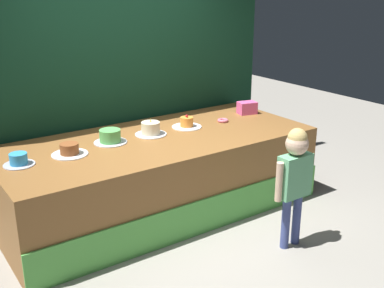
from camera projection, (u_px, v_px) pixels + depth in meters
The scene contains 11 objects.
ground_plane at pixel (196, 235), 4.55m from camera, with size 12.00×12.00×0.00m, color gray.
stage_platform at pixel (158, 174), 4.96m from camera, with size 3.25×1.42×0.80m.
curtain_backdrop at pixel (119, 62), 5.24m from camera, with size 3.89×0.08×2.93m, color #113823.
child_figure at pixel (295, 172), 4.14m from camera, with size 0.44×0.20×1.13m.
pink_box at pixel (247, 108), 5.71m from camera, with size 0.21×0.15×0.15m, color #E95A9E.
donut at pixel (223, 120), 5.39m from camera, with size 0.12×0.12×0.03m, color pink.
cake_far_left at pixel (19, 160), 4.10m from camera, with size 0.27×0.27×0.11m.
cake_left at pixel (70, 150), 4.35m from camera, with size 0.34×0.34×0.11m.
cake_center at pixel (110, 137), 4.67m from camera, with size 0.33×0.33×0.13m.
cake_right at pixel (151, 129), 4.92m from camera, with size 0.33×0.33×0.18m.
cake_far_right at pixel (187, 123), 5.18m from camera, with size 0.33×0.33×0.14m.
Camera 1 is at (-2.32, -3.28, 2.31)m, focal length 44.13 mm.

